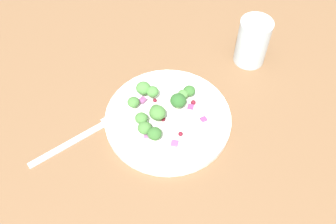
{
  "coord_description": "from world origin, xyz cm",
  "views": [
    {
      "loc": [
        3.84,
        38.88,
        57.75
      ],
      "look_at": [
        2.94,
        -0.93,
        2.7
      ],
      "focal_mm": 39.7,
      "sensor_mm": 36.0,
      "label": 1
    }
  ],
  "objects_px": {
    "water_glass": "(253,42)",
    "broccoli_floret_1": "(181,94)",
    "fork": "(82,136)",
    "plate": "(168,118)",
    "broccoli_floret_2": "(141,118)",
    "broccoli_floret_0": "(157,113)"
  },
  "relations": [
    {
      "from": "broccoli_floret_1",
      "to": "fork",
      "type": "height_order",
      "value": "broccoli_floret_1"
    },
    {
      "from": "fork",
      "to": "water_glass",
      "type": "xyz_separation_m",
      "value": [
        -0.33,
        -0.19,
        0.05
      ]
    },
    {
      "from": "broccoli_floret_1",
      "to": "broccoli_floret_2",
      "type": "distance_m",
      "value": 0.09
    },
    {
      "from": "broccoli_floret_1",
      "to": "broccoli_floret_2",
      "type": "height_order",
      "value": "broccoli_floret_2"
    },
    {
      "from": "water_glass",
      "to": "broccoli_floret_1",
      "type": "bearing_deg",
      "value": 37.76
    },
    {
      "from": "fork",
      "to": "water_glass",
      "type": "relative_size",
      "value": 1.62
    },
    {
      "from": "broccoli_floret_1",
      "to": "water_glass",
      "type": "height_order",
      "value": "water_glass"
    },
    {
      "from": "plate",
      "to": "fork",
      "type": "distance_m",
      "value": 0.16
    },
    {
      "from": "broccoli_floret_0",
      "to": "plate",
      "type": "bearing_deg",
      "value": -154.4
    },
    {
      "from": "plate",
      "to": "water_glass",
      "type": "relative_size",
      "value": 2.34
    },
    {
      "from": "broccoli_floret_0",
      "to": "fork",
      "type": "bearing_deg",
      "value": 9.59
    },
    {
      "from": "plate",
      "to": "water_glass",
      "type": "bearing_deg",
      "value": -138.49
    },
    {
      "from": "broccoli_floret_1",
      "to": "fork",
      "type": "relative_size",
      "value": 0.13
    },
    {
      "from": "broccoli_floret_0",
      "to": "broccoli_floret_2",
      "type": "height_order",
      "value": "broccoli_floret_0"
    },
    {
      "from": "water_glass",
      "to": "broccoli_floret_0",
      "type": "bearing_deg",
      "value": 40.2
    },
    {
      "from": "fork",
      "to": "water_glass",
      "type": "height_order",
      "value": "water_glass"
    },
    {
      "from": "broccoli_floret_0",
      "to": "water_glass",
      "type": "xyz_separation_m",
      "value": [
        -0.19,
        -0.16,
        0.01
      ]
    },
    {
      "from": "plate",
      "to": "broccoli_floret_2",
      "type": "bearing_deg",
      "value": 18.96
    },
    {
      "from": "broccoli_floret_0",
      "to": "broccoli_floret_1",
      "type": "relative_size",
      "value": 1.49
    },
    {
      "from": "water_glass",
      "to": "fork",
      "type": "bearing_deg",
      "value": 29.42
    },
    {
      "from": "fork",
      "to": "plate",
      "type": "bearing_deg",
      "value": -168.33
    },
    {
      "from": "broccoli_floret_1",
      "to": "fork",
      "type": "xyz_separation_m",
      "value": [
        0.18,
        0.07,
        -0.03
      ]
    }
  ]
}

